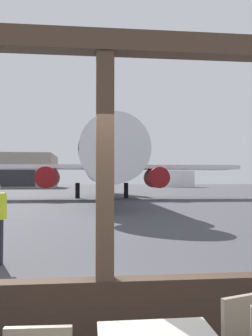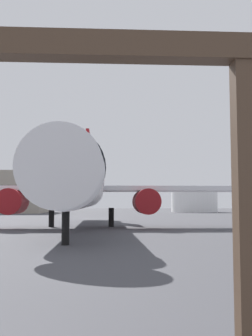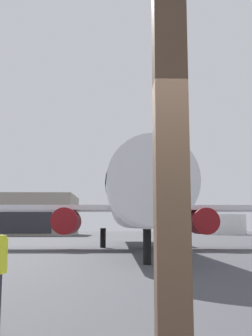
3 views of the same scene
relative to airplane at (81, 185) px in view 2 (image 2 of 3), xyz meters
name	(u,v)px [view 2 (image 2 of 3)]	position (x,y,z in m)	size (l,w,h in m)	color
ground_plane	(76,222)	(-1.01, 11.12, -3.31)	(220.00, 220.00, 0.00)	#424247
airplane	(81,185)	(0.00, 0.00, 0.00)	(25.80, 34.18, 10.12)	silver
fuel_storage_tank	(194,202)	(21.30, 56.06, -1.22)	(9.79, 9.79, 4.18)	white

